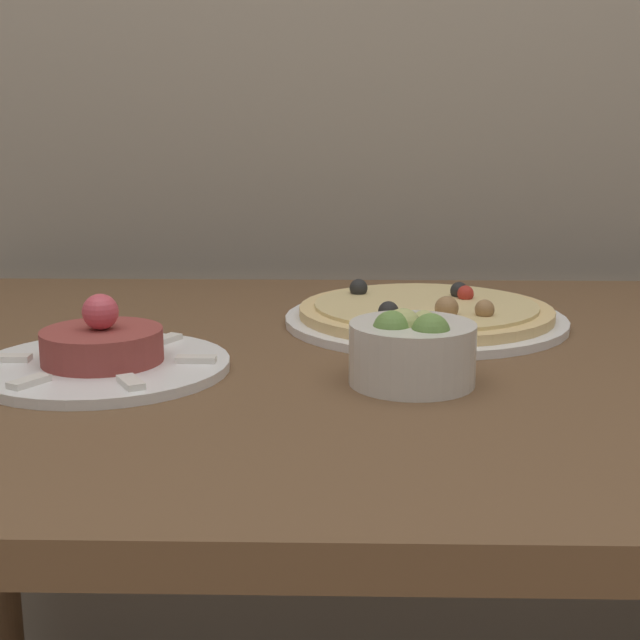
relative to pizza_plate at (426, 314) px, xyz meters
The scene contains 4 objects.
dining_table 0.19m from the pizza_plate, 118.69° to the right, with size 1.29×0.89×0.73m.
pizza_plate is the anchor object (origin of this frame).
tartare_plate 0.41m from the pizza_plate, 147.72° to the right, with size 0.25×0.25×0.08m.
small_bowl 0.26m from the pizza_plate, 98.40° to the right, with size 0.12×0.12×0.07m.
Camera 1 is at (-0.03, -0.49, 0.98)m, focal length 50.00 mm.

